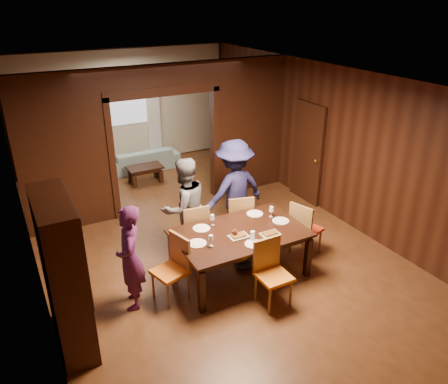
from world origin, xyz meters
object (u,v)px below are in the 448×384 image
coffee_table (145,174)px  chair_near (274,275)px  person_grey (184,208)px  hutch (64,275)px  person_navy (234,190)px  chair_left (170,270)px  dining_table (240,253)px  chair_far_l (193,229)px  person_purple (130,258)px  sofa (142,159)px  chair_far_r (238,219)px  chair_right (306,228)px

coffee_table → chair_near: size_ratio=0.82×
person_grey → hutch: hutch is taller
person_navy → chair_left: person_navy is taller
dining_table → chair_far_l: bearing=114.3°
dining_table → coffee_table: 4.25m
person_navy → hutch: (-3.11, -1.33, 0.08)m
person_purple → sofa: size_ratio=0.85×
person_grey → chair_left: bearing=46.4°
chair_far_r → chair_right: bearing=150.5°
person_navy → chair_near: size_ratio=1.90×
sofa → chair_left: chair_left is taller
person_grey → chair_right: person_grey is taller
person_navy → chair_far_l: (-0.90, -0.21, -0.44)m
person_purple → coffee_table: bearing=175.5°
dining_table → chair_left: chair_left is taller
sofa → chair_far_r: (0.34, -4.26, 0.22)m
chair_far_l → chair_near: bearing=111.2°
dining_table → chair_far_r: size_ratio=2.05×
person_purple → chair_left: person_purple is taller
coffee_table → chair_far_r: (0.55, -3.41, 0.28)m
person_grey → sofa: (0.61, 4.14, -0.60)m
sofa → dining_table: dining_table is taller
hutch → chair_right: bearing=3.8°
coffee_table → chair_right: bearing=-71.8°
person_grey → hutch: (-2.10, -1.21, 0.14)m
dining_table → chair_near: chair_near is taller
chair_far_r → chair_near: size_ratio=1.00×
chair_far_l → hutch: size_ratio=0.48×
person_navy → chair_far_l: person_navy is taller
person_purple → chair_right: (3.00, -0.06, -0.29)m
person_purple → chair_far_l: bearing=138.0°
person_purple → chair_near: size_ratio=1.60×
hutch → sofa: bearing=63.2°
person_purple → person_navy: person_navy is taller
chair_right → hutch: bearing=75.4°
chair_far_l → chair_near: 1.78m
sofa → chair_far_r: size_ratio=1.88×
chair_left → sofa: bearing=150.1°
chair_left → chair_right: same height
person_purple → person_navy: size_ratio=0.84×
chair_far_l → chair_right: bearing=159.4°
person_navy → chair_far_r: size_ratio=1.90×
person_purple → dining_table: (1.70, -0.07, -0.39)m
person_purple → chair_right: size_ratio=1.60×
chair_right → chair_far_l: 1.90m
person_navy → chair_near: 2.03m
chair_left → chair_far_r: same height
person_grey → chair_near: size_ratio=1.78×
person_purple → chair_far_r: 2.30m
person_grey → chair_right: (1.80, -0.95, -0.38)m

